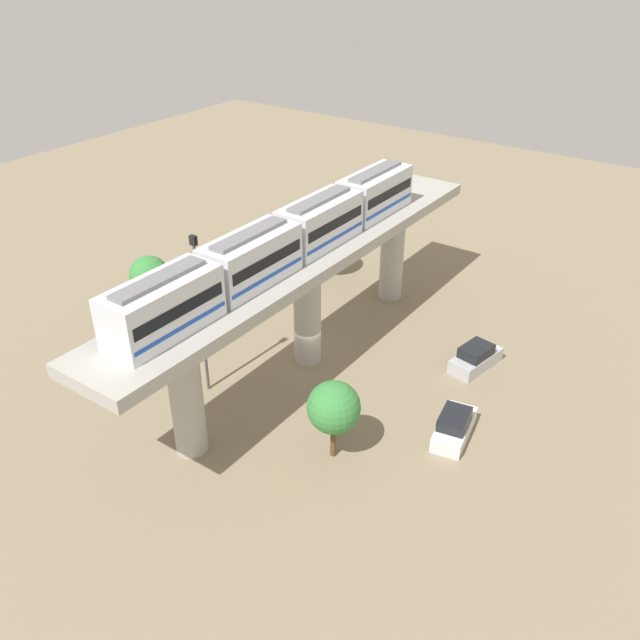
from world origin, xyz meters
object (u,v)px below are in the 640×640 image
(tree_near_viaduct, at_px, (150,276))
(tree_far_corner, at_px, (334,408))
(signal_post, at_px, (200,310))
(parked_car_white, at_px, (454,426))
(parked_car_silver, at_px, (476,358))
(tree_mid_lot, at_px, (327,239))
(train, at_px, (287,240))

(tree_near_viaduct, height_order, tree_far_corner, tree_near_viaduct)
(tree_far_corner, height_order, signal_post, signal_post)
(parked_car_white, relative_size, tree_near_viaduct, 0.80)
(parked_car_white, relative_size, tree_far_corner, 0.88)
(parked_car_silver, distance_m, tree_mid_lot, 18.01)
(parked_car_white, height_order, parked_car_silver, same)
(train, height_order, signal_post, train)
(train, height_order, tree_far_corner, train)
(train, distance_m, parked_car_white, 15.36)
(parked_car_white, distance_m, tree_near_viaduct, 25.38)
(train, xyz_separation_m, tree_far_corner, (-7.15, 5.22, -6.59))
(tree_far_corner, bearing_deg, tree_mid_lot, -54.17)
(parked_car_silver, bearing_deg, parked_car_white, 115.33)
(parked_car_silver, xyz_separation_m, tree_mid_lot, (16.83, -5.81, 2.71))
(tree_mid_lot, relative_size, signal_post, 0.47)
(parked_car_white, xyz_separation_m, signal_post, (15.59, 5.08, 5.36))
(train, distance_m, parked_car_silver, 16.01)
(parked_car_silver, bearing_deg, tree_mid_lot, -8.50)
(parked_car_silver, distance_m, signal_post, 19.40)
(tree_near_viaduct, bearing_deg, parked_car_white, -177.80)
(parked_car_white, bearing_deg, tree_mid_lot, -45.69)
(parked_car_white, distance_m, tree_far_corner, 8.04)
(tree_near_viaduct, bearing_deg, signal_post, 156.72)
(train, relative_size, tree_near_viaduct, 4.94)
(signal_post, bearing_deg, tree_mid_lot, -80.02)
(parked_car_white, bearing_deg, tree_near_viaduct, -7.87)
(parked_car_white, bearing_deg, parked_car_silver, -85.28)
(train, distance_m, tree_mid_lot, 16.81)
(tree_near_viaduct, distance_m, signal_post, 10.62)
(parked_car_white, bearing_deg, tree_far_corner, 38.10)
(tree_mid_lot, xyz_separation_m, signal_post, (-3.27, 18.60, 2.65))
(tree_mid_lot, bearing_deg, parked_car_silver, 160.96)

